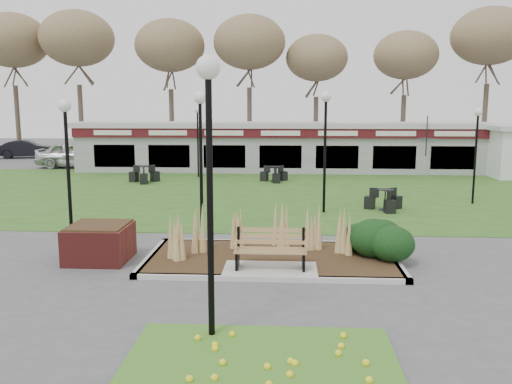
# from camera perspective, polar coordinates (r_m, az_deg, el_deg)

# --- Properties ---
(ground) EXTENTS (100.00, 100.00, 0.00)m
(ground) POSITION_cam_1_polar(r_m,az_deg,el_deg) (12.82, 1.49, -8.78)
(ground) COLOR #515154
(ground) RESTS_ON ground
(lawn) EXTENTS (34.00, 16.00, 0.02)m
(lawn) POSITION_cam_1_polar(r_m,az_deg,el_deg) (24.51, 2.38, -0.05)
(lawn) COLOR #2C5C1D
(lawn) RESTS_ON ground
(flower_bed) EXTENTS (4.20, 3.00, 0.16)m
(flower_bed) POSITION_cam_1_polar(r_m,az_deg,el_deg) (8.54, 0.47, -17.91)
(flower_bed) COLOR #3F6E1F
(flower_bed) RESTS_ON ground
(planting_bed) EXTENTS (6.75, 3.40, 1.27)m
(planting_bed) POSITION_cam_1_polar(r_m,az_deg,el_deg) (14.04, 6.91, -5.68)
(planting_bed) COLOR #352115
(planting_bed) RESTS_ON ground
(park_bench) EXTENTS (1.70, 0.66, 0.93)m
(park_bench) POSITION_cam_1_polar(r_m,az_deg,el_deg) (12.89, 1.54, -5.95)
(park_bench) COLOR #9D8147
(park_bench) RESTS_ON ground
(brick_planter) EXTENTS (1.50, 1.50, 0.95)m
(brick_planter) POSITION_cam_1_polar(r_m,az_deg,el_deg) (14.45, -16.16, -5.11)
(brick_planter) COLOR maroon
(brick_planter) RESTS_ON ground
(food_pavilion) EXTENTS (24.60, 3.40, 2.90)m
(food_pavilion) POSITION_cam_1_polar(r_m,az_deg,el_deg) (32.25, 2.62, 4.81)
(food_pavilion) COLOR gray
(food_pavilion) RESTS_ON ground
(tree_backdrop) EXTENTS (47.24, 5.24, 10.36)m
(tree_backdrop) POSITION_cam_1_polar(r_m,az_deg,el_deg) (40.43, 2.84, 15.47)
(tree_backdrop) COLOR #47382B
(tree_backdrop) RESTS_ON ground
(lamp_post_near_left) EXTENTS (0.39, 0.39, 4.74)m
(lamp_post_near_left) POSITION_cam_1_polar(r_m,az_deg,el_deg) (8.79, -4.96, 5.85)
(lamp_post_near_left) COLOR black
(lamp_post_near_left) RESTS_ON ground
(lamp_post_near_right) EXTENTS (0.36, 0.36, 4.32)m
(lamp_post_near_right) POSITION_cam_1_polar(r_m,az_deg,el_deg) (15.99, -5.87, 6.28)
(lamp_post_near_right) COLOR black
(lamp_post_near_right) RESTS_ON ground
(lamp_post_mid_left) EXTENTS (0.34, 0.34, 4.10)m
(lamp_post_mid_left) POSITION_cam_1_polar(r_m,az_deg,el_deg) (15.07, -19.31, 5.00)
(lamp_post_mid_left) COLOR black
(lamp_post_mid_left) RESTS_ON ground
(lamp_post_mid_right) EXTENTS (0.32, 0.32, 3.82)m
(lamp_post_mid_right) POSITION_cam_1_polar(r_m,az_deg,el_deg) (23.08, 22.23, 5.63)
(lamp_post_mid_right) COLOR black
(lamp_post_mid_right) RESTS_ON ground
(lamp_post_far_right) EXTENTS (0.37, 0.37, 4.40)m
(lamp_post_far_right) POSITION_cam_1_polar(r_m,az_deg,el_deg) (19.77, 7.32, 6.97)
(lamp_post_far_right) COLOR black
(lamp_post_far_right) RESTS_ON ground
(lamp_post_far_left) EXTENTS (0.32, 0.32, 3.82)m
(lamp_post_far_left) POSITION_cam_1_polar(r_m,az_deg,el_deg) (29.61, -6.17, 6.91)
(lamp_post_far_left) COLOR black
(lamp_post_far_left) RESTS_ON ground
(bistro_set_a) EXTENTS (1.54, 1.51, 0.84)m
(bistro_set_a) POSITION_cam_1_polar(r_m,az_deg,el_deg) (28.13, -11.68, 1.56)
(bistro_set_a) COLOR black
(bistro_set_a) RESTS_ON ground
(bistro_set_b) EXTENTS (1.48, 1.37, 0.79)m
(bistro_set_b) POSITION_cam_1_polar(r_m,az_deg,el_deg) (20.93, 13.42, -1.14)
(bistro_set_b) COLOR black
(bistro_set_b) RESTS_ON ground
(bistro_set_c) EXTENTS (1.45, 1.39, 0.78)m
(bistro_set_c) POSITION_cam_1_polar(r_m,az_deg,el_deg) (27.88, 1.96, 1.65)
(bistro_set_c) COLOR black
(bistro_set_c) RESTS_ON ground
(patio_umbrella) EXTENTS (2.15, 2.17, 2.24)m
(patio_umbrella) POSITION_cam_1_polar(r_m,az_deg,el_deg) (31.24, 17.45, 4.15)
(patio_umbrella) COLOR black
(patio_umbrella) RESTS_ON ground
(car_silver) EXTENTS (4.83, 1.96, 1.64)m
(car_silver) POSITION_cam_1_polar(r_m,az_deg,el_deg) (35.87, -18.43, 3.74)
(car_silver) COLOR #B4B4B9
(car_silver) RESTS_ON ground
(car_black) EXTENTS (4.24, 2.43, 1.32)m
(car_black) POSITION_cam_1_polar(r_m,az_deg,el_deg) (43.84, -23.03, 4.19)
(car_black) COLOR black
(car_black) RESTS_ON ground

